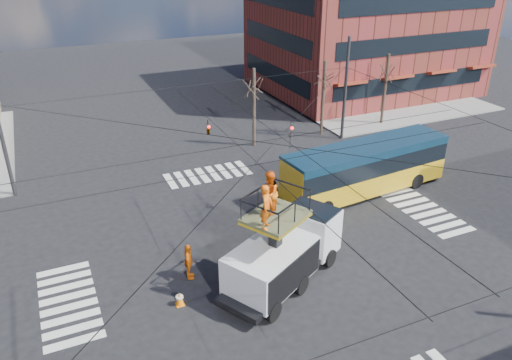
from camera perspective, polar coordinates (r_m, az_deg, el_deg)
The scene contains 13 objects.
ground at distance 26.01m, azimuth 1.81°, elevation -8.00°, with size 120.00×120.00×0.00m, color black.
sidewalk_ne at distance 52.62m, azimuth 12.67°, elevation 9.44°, with size 18.00×18.00×0.12m, color slate.
crosswalks at distance 26.00m, azimuth 1.81°, elevation -7.98°, with size 22.40×22.40×0.02m, color silver, non-canonical shape.
building_ne at distance 54.09m, azimuth 12.38°, elevation 17.47°, with size 20.06×16.06×14.00m.
overhead_network at distance 24.17m, azimuth 1.38°, elevation 0.90°, with size 24.24×24.24×8.00m.
tree_a at distance 37.24m, azimuth -0.23°, elevation 10.60°, with size 2.00×2.00×6.00m.
tree_b at distance 39.97m, azimuth 7.82°, elevation 11.44°, with size 2.00×2.00×6.00m.
tree_c at distance 43.36m, azimuth 14.76°, elevation 11.99°, with size 2.00×2.00×6.00m.
utility_truck at distance 22.92m, azimuth 3.31°, elevation -7.30°, with size 7.23×5.42×5.83m.
city_bus at distance 31.56m, azimuth 12.41°, elevation 1.42°, with size 11.31×3.61×3.20m.
traffic_cone at distance 22.63m, azimuth -8.72°, elevation -13.26°, with size 0.36×0.36×0.66m, color orange.
worker_ground at distance 23.77m, azimuth -7.71°, elevation -9.25°, with size 1.07×0.44×1.82m, color orange.
flagger at distance 29.69m, azimuth 8.62°, elevation -1.72°, with size 1.12×0.64×1.73m, color red.
Camera 1 is at (-9.55, -19.31, 14.56)m, focal length 35.00 mm.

